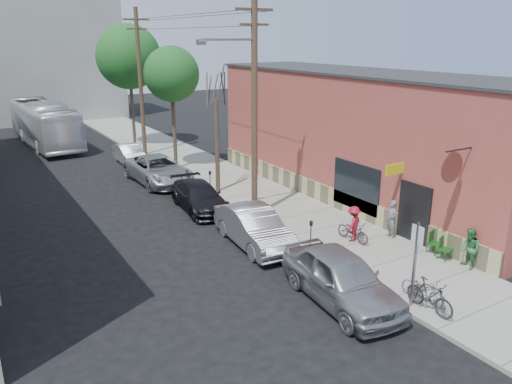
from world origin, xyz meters
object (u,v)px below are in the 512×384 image
sign_post (415,257)px  car_1 (254,227)px  tree_leafy_mid (172,74)px  bus (45,124)px  tree_leafy_far (129,57)px  car_3 (158,170)px  parked_bike_b (423,289)px  utility_pole_near (253,104)px  tree_bare (217,146)px  patio_chair_a (435,243)px  cyclist (353,224)px  parking_meter_far (210,178)px  patron_green (470,249)px  patron_grey (391,219)px  car_2 (200,197)px  parking_meter_near (311,231)px  patio_chair_b (445,249)px  car_4 (130,154)px  car_0 (341,278)px  parked_bike_a (430,296)px

sign_post → car_1: bearing=102.6°
tree_leafy_mid → bus: (-5.71, 12.66, -4.35)m
tree_leafy_far → car_3: (-2.00, -10.31, -6.03)m
parked_bike_b → car_3: 17.91m
utility_pole_near → sign_post: bearing=-90.2°
tree_bare → patio_chair_a: 12.43m
cyclist → car_1: 4.10m
parking_meter_far → tree_leafy_far: bearing=87.8°
tree_bare → tree_leafy_far: 14.67m
cyclist → car_1: cyclist is taller
bus → car_3: bearing=-79.1°
patron_green → car_3: size_ratio=0.27×
patron_grey → car_3: patron_grey is taller
tree_bare → patio_chair_a: size_ratio=5.67×
tree_leafy_mid → car_1: tree_leafy_mid is taller
parked_bike_b → car_1: car_1 is taller
utility_pole_near → car_2: utility_pole_near is taller
sign_post → patron_green: size_ratio=1.82×
parking_meter_near → tree_leafy_far: size_ratio=0.14×
patio_chair_b → cyclist: size_ratio=0.59×
tree_bare → car_2: bearing=-136.5°
sign_post → patio_chair_b: bearing=24.6°
tree_leafy_far → patron_green: (3.40, -27.36, -5.90)m
cyclist → utility_pole_near: bearing=-90.3°
sign_post → car_4: size_ratio=0.70×
car_0 → car_3: bearing=95.7°
sign_post → parked_bike_a: sign_post is taller
tree_leafy_far → car_1: 22.11m
utility_pole_near → tree_leafy_far: size_ratio=1.10×
patio_chair_a → patron_grey: size_ratio=0.54×
tree_leafy_far → patron_green: tree_leafy_far is taller
utility_pole_near → tree_bare: bearing=84.7°
parking_meter_far → tree_leafy_mid: 7.92m
tree_leafy_far → cyclist: 24.00m
tree_leafy_far → patron_grey: (3.13, -23.77, -5.85)m
parked_bike_b → patron_grey: bearing=49.6°
cyclist → car_0: 4.90m
patio_chair_a → car_4: bearing=86.7°
cyclist → parked_bike_a: cyclist is taller
patron_grey → tree_leafy_far: bearing=-159.0°
tree_leafy_far → cyclist: (1.56, -23.20, -5.92)m
utility_pole_near → parking_meter_near: bearing=-91.8°
sign_post → car_1: size_ratio=0.59×
car_3 → car_4: (0.00, 5.32, -0.13)m
tree_leafy_mid → car_1: bearing=-98.7°
parking_meter_far → car_0: (-1.45, -12.34, -0.13)m
parking_meter_near → car_0: car_0 is taller
parking_meter_far → parked_bike_a: bearing=-88.7°
tree_bare → tree_leafy_mid: size_ratio=0.66×
parking_meter_near → bus: bearing=100.6°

